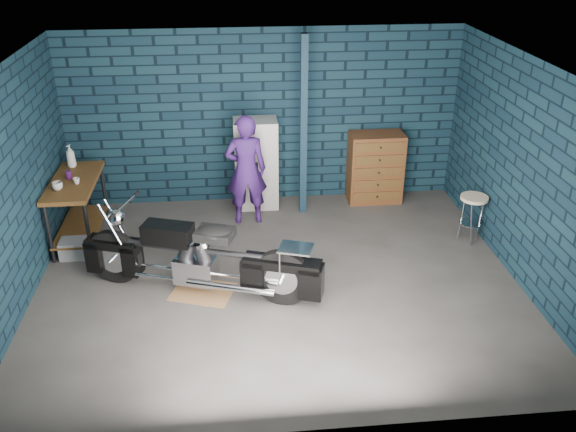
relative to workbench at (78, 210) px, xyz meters
name	(u,v)px	position (x,y,z in m)	size (l,w,h in m)	color
ground	(278,281)	(2.68, -1.37, -0.46)	(6.00, 6.00, 0.00)	#4E4B49
room_walls	(273,123)	(2.68, -0.82, 1.45)	(6.02, 5.01, 2.71)	#0E2331
support_post	(303,128)	(3.23, 0.58, 0.90)	(0.10, 0.10, 2.70)	#112636
workbench	(78,210)	(0.00, 0.00, 0.00)	(0.60, 1.40, 0.91)	brown
drip_mat	(203,292)	(1.74, -1.53, -0.45)	(0.73, 0.55, 0.01)	#8D5F3D
motorcycle	(200,253)	(1.74, -1.53, 0.10)	(2.53, 0.69, 1.12)	black
person	(246,170)	(2.37, 0.33, 0.37)	(0.60, 0.40, 1.65)	#3D1C6A
storage_bin	(76,248)	(0.02, -0.50, -0.33)	(0.40, 0.28, 0.25)	gray
locker	(256,164)	(2.54, 0.86, 0.25)	(0.66, 0.47, 1.40)	beige
tool_chest	(375,168)	(4.42, 0.86, 0.10)	(0.84, 0.47, 1.12)	brown
shop_stool	(471,219)	(5.46, -0.59, -0.11)	(0.38, 0.38, 0.69)	beige
cup_a	(57,186)	(-0.13, -0.30, 0.51)	(0.14, 0.14, 0.11)	beige
cup_b	(77,181)	(0.08, -0.13, 0.50)	(0.09, 0.09, 0.08)	beige
mug_purple	(69,175)	(-0.06, 0.06, 0.51)	(0.08, 0.08, 0.11)	#4A175E
bottle	(71,156)	(-0.11, 0.50, 0.62)	(0.13, 0.13, 0.33)	gray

